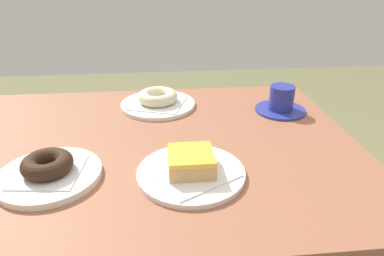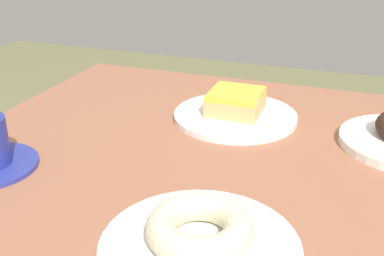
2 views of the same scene
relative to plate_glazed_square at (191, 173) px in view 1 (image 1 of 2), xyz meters
The scene contains 11 objects.
table 0.20m from the plate_glazed_square, 118.97° to the left, with size 1.04×0.78×0.73m.
plate_glazed_square is the anchor object (origin of this frame).
napkin_glazed_square 0.01m from the plate_glazed_square, 90.00° to the left, with size 0.16×0.16×0.00m, color white.
donut_glazed_square 0.03m from the plate_glazed_square, behind, with size 0.10×0.10×0.04m.
plate_sugar_ring 0.40m from the plate_glazed_square, 99.57° to the left, with size 0.23×0.23×0.01m, color white.
napkin_sugar_ring 0.40m from the plate_glazed_square, 99.57° to the left, with size 0.16×0.16×0.00m, color white.
donut_sugar_ring 0.40m from the plate_glazed_square, 99.57° to the left, with size 0.12×0.12×0.04m, color beige.
plate_chocolate_ring 0.30m from the plate_glazed_square, behind, with size 0.22×0.22×0.01m, color white.
napkin_chocolate_ring 0.30m from the plate_glazed_square, behind, with size 0.13×0.13×0.00m, color white.
donut_chocolate_ring 0.30m from the plate_glazed_square, behind, with size 0.11×0.11×0.04m, color #311E13.
coffee_cup 0.44m from the plate_glazed_square, 46.10° to the left, with size 0.15×0.15×0.08m.
Camera 1 is at (0.02, -0.76, 1.15)m, focal length 32.06 mm.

